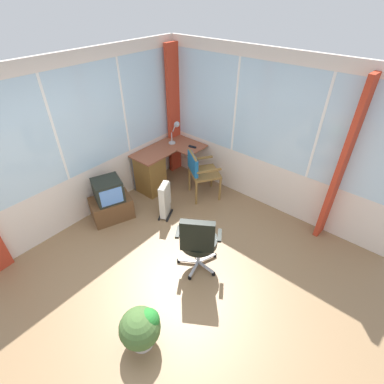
{
  "coord_description": "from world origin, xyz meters",
  "views": [
    {
      "loc": [
        -1.56,
        -1.7,
        3.23
      ],
      "look_at": [
        0.99,
        0.44,
        0.77
      ],
      "focal_mm": 26.91,
      "sensor_mm": 36.0,
      "label": 1
    }
  ],
  "objects_px": {
    "space_heater": "(165,200)",
    "tv_on_stand": "(110,202)",
    "potted_plant": "(141,328)",
    "office_chair": "(198,240)",
    "tv_remote": "(192,147)",
    "wooden_armchair": "(199,169)",
    "desk_lamp": "(176,129)",
    "desk": "(152,171)"
  },
  "relations": [
    {
      "from": "office_chair",
      "to": "wooden_armchair",
      "type": "bearing_deg",
      "value": 38.8
    },
    {
      "from": "desk",
      "to": "potted_plant",
      "type": "relative_size",
      "value": 2.36
    },
    {
      "from": "desk",
      "to": "potted_plant",
      "type": "xyz_separation_m",
      "value": [
        -2.1,
        -2.02,
        -0.11
      ]
    },
    {
      "from": "tv_remote",
      "to": "tv_on_stand",
      "type": "distance_m",
      "value": 1.78
    },
    {
      "from": "desk_lamp",
      "to": "tv_remote",
      "type": "bearing_deg",
      "value": -82.31
    },
    {
      "from": "potted_plant",
      "to": "desk_lamp",
      "type": "bearing_deg",
      "value": 35.91
    },
    {
      "from": "office_chair",
      "to": "tv_remote",
      "type": "bearing_deg",
      "value": 41.93
    },
    {
      "from": "tv_on_stand",
      "to": "potted_plant",
      "type": "relative_size",
      "value": 1.45
    },
    {
      "from": "desk_lamp",
      "to": "potted_plant",
      "type": "bearing_deg",
      "value": -144.09
    },
    {
      "from": "tv_on_stand",
      "to": "potted_plant",
      "type": "bearing_deg",
      "value": -119.17
    },
    {
      "from": "space_heater",
      "to": "office_chair",
      "type": "bearing_deg",
      "value": -115.49
    },
    {
      "from": "wooden_armchair",
      "to": "space_heater",
      "type": "height_order",
      "value": "wooden_armchair"
    },
    {
      "from": "desk",
      "to": "desk_lamp",
      "type": "xyz_separation_m",
      "value": [
        0.64,
        -0.04,
        0.62
      ]
    },
    {
      "from": "tv_on_stand",
      "to": "desk_lamp",
      "type": "bearing_deg",
      "value": 0.66
    },
    {
      "from": "potted_plant",
      "to": "office_chair",
      "type": "bearing_deg",
      "value": 8.96
    },
    {
      "from": "desk",
      "to": "wooden_armchair",
      "type": "relative_size",
      "value": 1.4
    },
    {
      "from": "office_chair",
      "to": "space_heater",
      "type": "relative_size",
      "value": 1.53
    },
    {
      "from": "tv_remote",
      "to": "space_heater",
      "type": "xyz_separation_m",
      "value": [
        -1.07,
        -0.32,
        -0.44
      ]
    },
    {
      "from": "tv_on_stand",
      "to": "wooden_armchair",
      "type": "bearing_deg",
      "value": -28.05
    },
    {
      "from": "tv_remote",
      "to": "space_heater",
      "type": "relative_size",
      "value": 0.24
    },
    {
      "from": "office_chair",
      "to": "tv_on_stand",
      "type": "xyz_separation_m",
      "value": [
        -0.07,
        1.78,
        -0.23
      ]
    },
    {
      "from": "tv_remote",
      "to": "tv_on_stand",
      "type": "xyz_separation_m",
      "value": [
        -1.69,
        0.33,
        -0.44
      ]
    },
    {
      "from": "desk_lamp",
      "to": "wooden_armchair",
      "type": "distance_m",
      "value": 0.91
    },
    {
      "from": "desk_lamp",
      "to": "tv_on_stand",
      "type": "xyz_separation_m",
      "value": [
        -1.64,
        -0.02,
        -0.7
      ]
    },
    {
      "from": "wooden_armchair",
      "to": "tv_on_stand",
      "type": "bearing_deg",
      "value": 151.95
    },
    {
      "from": "desk_lamp",
      "to": "space_heater",
      "type": "relative_size",
      "value": 0.66
    },
    {
      "from": "desk",
      "to": "space_heater",
      "type": "relative_size",
      "value": 1.96
    },
    {
      "from": "desk_lamp",
      "to": "wooden_armchair",
      "type": "height_order",
      "value": "desk_lamp"
    },
    {
      "from": "desk",
      "to": "potted_plant",
      "type": "height_order",
      "value": "desk"
    },
    {
      "from": "space_heater",
      "to": "tv_on_stand",
      "type": "bearing_deg",
      "value": 133.67
    },
    {
      "from": "wooden_armchair",
      "to": "space_heater",
      "type": "bearing_deg",
      "value": 173.39
    },
    {
      "from": "tv_remote",
      "to": "wooden_armchair",
      "type": "bearing_deg",
      "value": -136.35
    },
    {
      "from": "desk",
      "to": "wooden_armchair",
      "type": "xyz_separation_m",
      "value": [
        0.38,
        -0.79,
        0.17
      ]
    },
    {
      "from": "tv_on_stand",
      "to": "space_heater",
      "type": "relative_size",
      "value": 1.2
    },
    {
      "from": "desk",
      "to": "tv_remote",
      "type": "distance_m",
      "value": 0.86
    },
    {
      "from": "office_chair",
      "to": "potted_plant",
      "type": "relative_size",
      "value": 1.85
    },
    {
      "from": "tv_on_stand",
      "to": "desk",
      "type": "bearing_deg",
      "value": 3.25
    },
    {
      "from": "desk_lamp",
      "to": "tv_on_stand",
      "type": "bearing_deg",
      "value": -179.34
    },
    {
      "from": "potted_plant",
      "to": "desk",
      "type": "bearing_deg",
      "value": 43.94
    },
    {
      "from": "wooden_armchair",
      "to": "office_chair",
      "type": "height_order",
      "value": "office_chair"
    },
    {
      "from": "tv_remote",
      "to": "potted_plant",
      "type": "bearing_deg",
      "value": -158.17
    },
    {
      "from": "office_chair",
      "to": "potted_plant",
      "type": "bearing_deg",
      "value": -171.04
    }
  ]
}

